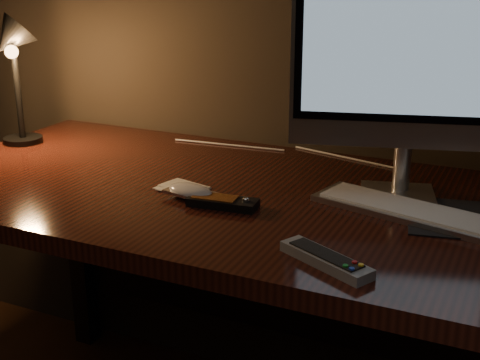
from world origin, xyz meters
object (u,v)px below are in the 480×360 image
at_px(tv_remote, 326,259).
at_px(monitor, 408,59).
at_px(keyboard, 417,212).
at_px(mouse, 191,193).
at_px(desk, 263,235).
at_px(desk_lamp, 12,57).
at_px(media_remote, 223,202).

bearing_deg(tv_remote, monitor, 111.70).
relative_size(keyboard, mouse, 3.79).
distance_m(desk, desk_lamp, 0.81).
bearing_deg(mouse, monitor, 39.35).
relative_size(desk, mouse, 14.15).
bearing_deg(keyboard, tv_remote, -94.40).
bearing_deg(mouse, tv_remote, -15.06).
relative_size(monitor, desk_lamp, 1.40).
bearing_deg(media_remote, mouse, 164.11).
xyz_separation_m(monitor, mouse, (-0.40, -0.20, -0.28)).
bearing_deg(keyboard, monitor, 135.99).
distance_m(keyboard, media_remote, 0.39).
distance_m(mouse, media_remote, 0.08).
relative_size(desk, desk_lamp, 4.51).
relative_size(mouse, media_remote, 0.75).
height_order(desk, keyboard, keyboard).
relative_size(monitor, tv_remote, 2.74).
xyz_separation_m(monitor, media_remote, (-0.31, -0.22, -0.28)).
relative_size(monitor, keyboard, 1.16).
distance_m(keyboard, desk_lamp, 1.10).
xyz_separation_m(keyboard, media_remote, (-0.37, -0.12, 0.00)).
bearing_deg(monitor, desk, 172.60).
xyz_separation_m(monitor, desk_lamp, (-1.01, -0.04, -0.05)).
relative_size(media_remote, tv_remote, 0.83).
bearing_deg(desk, keyboard, -9.37).
bearing_deg(monitor, tv_remote, -110.40).
relative_size(desk, monitor, 3.23).
bearing_deg(monitor, media_remote, -160.71).
relative_size(keyboard, media_remote, 2.85).
xyz_separation_m(desk, desk_lamp, (-0.72, 0.00, 0.37)).
xyz_separation_m(desk, keyboard, (0.36, -0.06, 0.14)).
bearing_deg(media_remote, tv_remote, -37.76).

